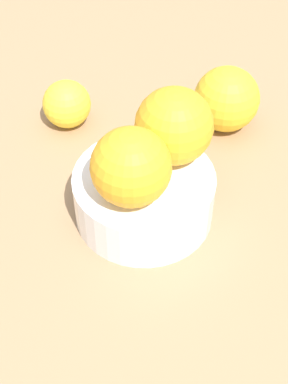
{
  "coord_description": "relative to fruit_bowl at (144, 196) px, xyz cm",
  "views": [
    {
      "loc": [
        -44.66,
        3.34,
        51.17
      ],
      "look_at": [
        0.0,
        0.0,
        3.54
      ],
      "focal_mm": 54.74,
      "sensor_mm": 36.0,
      "label": 1
    }
  ],
  "objects": [
    {
      "name": "orange_in_bowl_0",
      "position": [
        -2.61,
        1.51,
        7.26
      ],
      "size": [
        8.38,
        8.38,
        8.38
      ],
      "primitive_type": "sphere",
      "color": "#F9A823",
      "rests_on": "fruit_bowl"
    },
    {
      "name": "ground_plane",
      "position": [
        0.0,
        0.0,
        -3.82
      ],
      "size": [
        110.0,
        110.0,
        2.0
      ],
      "primitive_type": "cube",
      "color": "#997551"
    },
    {
      "name": "orange_loose_0",
      "position": [
        16.92,
        8.91,
        0.36
      ],
      "size": [
        6.37,
        6.37,
        6.37
      ],
      "primitive_type": "sphere",
      "color": "yellow",
      "rests_on": "ground_plane"
    },
    {
      "name": "fruit_bowl",
      "position": [
        0.0,
        0.0,
        0.0
      ],
      "size": [
        15.82,
        15.82,
        5.89
      ],
      "color": "white",
      "rests_on": "ground_plane"
    },
    {
      "name": "orange_loose_1",
      "position": [
        15.0,
        -11.86,
        1.46
      ],
      "size": [
        8.57,
        8.57,
        8.57
      ],
      "primitive_type": "sphere",
      "color": "yellow",
      "rests_on": "ground_plane"
    },
    {
      "name": "orange_in_bowl_1",
      "position": [
        3.24,
        -3.49,
        7.39
      ],
      "size": [
        8.64,
        8.64,
        8.64
      ],
      "primitive_type": "sphere",
      "color": "#F9A823",
      "rests_on": "fruit_bowl"
    }
  ]
}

